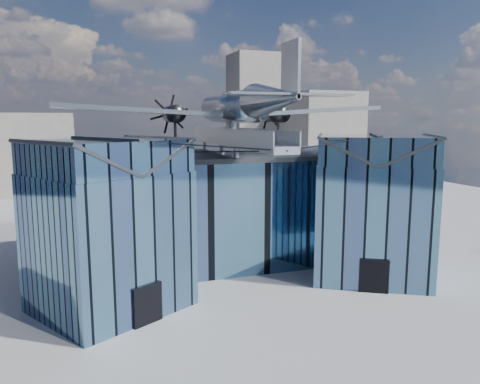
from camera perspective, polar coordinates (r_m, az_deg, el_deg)
name	(u,v)px	position (r m, az deg, el deg)	size (l,w,h in m)	color
ground_plane	(248,285)	(37.74, 1.00, -11.32)	(120.00, 120.00, 0.00)	gray
museum	(226,204)	(41.61, -1.70, -1.49)	(32.88, 24.50, 17.60)	teal
bg_towers	(160,136)	(84.92, -9.74, 6.74)	(77.00, 24.50, 26.00)	slate
tree_side_e	(418,206)	(55.32, 20.90, -1.61)	(3.96, 3.96, 5.17)	#322214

